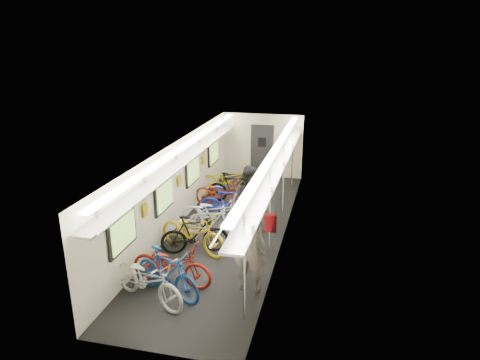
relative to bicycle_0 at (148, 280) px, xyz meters
The scene contains 15 objects.
train_car_shell 4.53m from the bicycle_0, 85.15° to the left, with size 10.00×10.00×10.00m.
bicycle_0 is the anchor object (origin of this frame).
bicycle_1 0.41m from the bicycle_0, 44.53° to the left, with size 0.49×1.75×1.05m, color navy.
bicycle_2 0.74m from the bicycle_0, 73.13° to the left, with size 0.64×1.84×0.96m, color maroon.
bicycle_3 2.19m from the bicycle_0, 83.89° to the left, with size 0.47×1.66×1.00m, color black.
bicycle_4 2.26m from the bicycle_0, 85.66° to the left, with size 0.68×1.96×1.03m, color gold.
bicycle_5 2.79m from the bicycle_0, 81.30° to the left, with size 0.48×1.70×1.02m, color silver.
bicycle_6 3.55m from the bicycle_0, 84.38° to the left, with size 0.69×1.97×1.04m, color silver.
bicycle_7 4.45m from the bicycle_0, 83.93° to the left, with size 0.46×1.64×0.99m, color #1B2AA5.
bicycle_8 5.11m from the bicycle_0, 89.15° to the left, with size 0.63×1.81×0.95m, color maroon.
bicycle_9 5.70m from the bicycle_0, 86.79° to the left, with size 0.47×1.67×1.00m, color black.
bicycle_10 6.36m from the bicycle_0, 89.82° to the left, with size 0.71×2.03×1.07m, color gold.
passenger_near 2.12m from the bicycle_0, 26.13° to the left, with size 0.70×0.46×1.93m, color gray.
passenger_mid 3.99m from the bicycle_0, 71.79° to the left, with size 0.90×0.70×1.85m, color black.
backpack 2.78m from the bicycle_0, 34.91° to the left, with size 0.26×0.14×0.38m, color #B3111D.
Camera 1 is at (2.72, -10.44, 5.05)m, focal length 32.00 mm.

